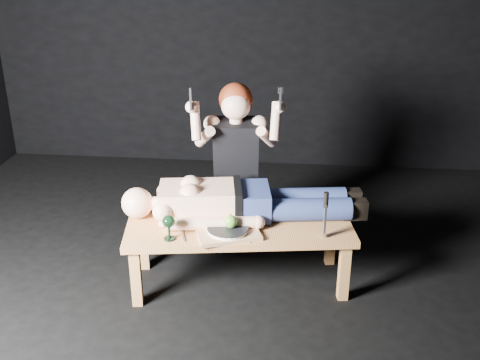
# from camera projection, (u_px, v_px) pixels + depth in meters

# --- Properties ---
(ground) EXTENTS (5.00, 5.00, 0.00)m
(ground) POSITION_uv_depth(u_px,v_px,m) (204.00, 297.00, 3.79)
(ground) COLOR black
(ground) RESTS_ON ground
(back_wall) EXTENTS (5.00, 0.00, 5.00)m
(back_wall) POSITION_uv_depth(u_px,v_px,m) (241.00, 16.00, 5.48)
(back_wall) COLOR black
(back_wall) RESTS_ON ground
(table) EXTENTS (1.56, 0.77, 0.45)m
(table) POSITION_uv_depth(u_px,v_px,m) (239.00, 254.00, 3.87)
(table) COLOR #CF8D4B
(table) RESTS_ON ground
(lying_man) EXTENTS (1.58, 0.69, 0.27)m
(lying_man) POSITION_uv_depth(u_px,v_px,m) (245.00, 197.00, 3.85)
(lying_man) COLOR beige
(lying_man) RESTS_ON table
(kneeling_woman) EXTENTS (0.78, 0.86, 1.33)m
(kneeling_woman) POSITION_uv_depth(u_px,v_px,m) (236.00, 163.00, 4.22)
(kneeling_woman) COLOR black
(kneeling_woman) RESTS_ON ground
(serving_tray) EXTENTS (0.46, 0.40, 0.02)m
(serving_tray) POSITION_uv_depth(u_px,v_px,m) (228.00, 232.00, 3.65)
(serving_tray) COLOR tan
(serving_tray) RESTS_ON table
(plate) EXTENTS (0.33, 0.33, 0.02)m
(plate) POSITION_uv_depth(u_px,v_px,m) (228.00, 229.00, 3.64)
(plate) COLOR white
(plate) RESTS_ON serving_tray
(apple) EXTENTS (0.09, 0.09, 0.09)m
(apple) POSITION_uv_depth(u_px,v_px,m) (231.00, 222.00, 3.63)
(apple) COLOR #518F2A
(apple) RESTS_ON plate
(goblet) EXTENTS (0.09, 0.09, 0.17)m
(goblet) POSITION_uv_depth(u_px,v_px,m) (169.00, 227.00, 3.56)
(goblet) COLOR black
(goblet) RESTS_ON table
(fork_flat) EXTENTS (0.06, 0.15, 0.01)m
(fork_flat) POSITION_uv_depth(u_px,v_px,m) (183.00, 236.00, 3.63)
(fork_flat) COLOR #B2B2B7
(fork_flat) RESTS_ON table
(knife_flat) EXTENTS (0.03, 0.16, 0.01)m
(knife_flat) POSITION_uv_depth(u_px,v_px,m) (252.00, 237.00, 3.62)
(knife_flat) COLOR #B2B2B7
(knife_flat) RESTS_ON table
(spoon_flat) EXTENTS (0.12, 0.13, 0.01)m
(spoon_flat) POSITION_uv_depth(u_px,v_px,m) (250.00, 230.00, 3.70)
(spoon_flat) COLOR #B2B2B7
(spoon_flat) RESTS_ON table
(carving_knife) EXTENTS (0.05, 0.05, 0.31)m
(carving_knife) POSITION_uv_depth(u_px,v_px,m) (325.00, 215.00, 3.56)
(carving_knife) COLOR #B2B2B7
(carving_knife) RESTS_ON table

